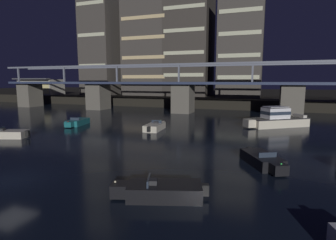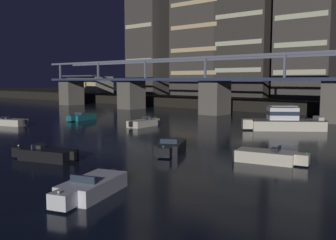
{
  "view_description": "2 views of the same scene",
  "coord_description": "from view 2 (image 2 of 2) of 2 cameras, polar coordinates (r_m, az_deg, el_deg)",
  "views": [
    {
      "loc": [
        14.85,
        -11.86,
        6.23
      ],
      "look_at": [
        5.52,
        14.44,
        2.15
      ],
      "focal_mm": 28.82,
      "sensor_mm": 36.0,
      "label": 1
    },
    {
      "loc": [
        33.24,
        -13.81,
        5.64
      ],
      "look_at": [
        7.84,
        17.13,
        1.38
      ],
      "focal_mm": 40.08,
      "sensor_mm": 36.0,
      "label": 2
    }
  ],
  "objects": [
    {
      "name": "far_riverbank",
      "position": [
        106.12,
        21.12,
        3.22
      ],
      "size": [
        240.0,
        80.0,
        2.2
      ],
      "primitive_type": "cube",
      "color": "black",
      "rests_on": "ground"
    },
    {
      "name": "river_bridge",
      "position": [
        62.3,
        7.14,
        4.53
      ],
      "size": [
        83.51,
        6.4,
        9.38
      ],
      "color": "#605B51",
      "rests_on": "ground"
    },
    {
      "name": "tower_west_low",
      "position": [
        96.34,
        -2.11,
        16.22
      ],
      "size": [
        9.06,
        11.63,
        41.11
      ],
      "color": "#423D38",
      "rests_on": "far_riverbank"
    },
    {
      "name": "tower_west_tall",
      "position": [
        88.49,
        5.64,
        12.14
      ],
      "size": [
        13.39,
        9.69,
        25.96
      ],
      "color": "#423D38",
      "rests_on": "far_riverbank"
    },
    {
      "name": "tower_central",
      "position": [
        83.99,
        12.61,
        13.05
      ],
      "size": [
        11.41,
        12.18,
        28.0
      ],
      "color": "#38332D",
      "rests_on": "far_riverbank"
    },
    {
      "name": "tower_east_tall",
      "position": [
        76.01,
        21.17,
        12.26
      ],
      "size": [
        9.98,
        13.28,
        24.6
      ],
      "color": "#423D38",
      "rests_on": "far_riverbank"
    },
    {
      "name": "waterfront_pavilion",
      "position": [
        103.0,
        -11.84,
        5.28
      ],
      "size": [
        12.4,
        7.4,
        4.7
      ],
      "color": "#B2AD9E",
      "rests_on": "far_riverbank"
    },
    {
      "name": "cabin_cruiser_near_left",
      "position": [
        44.51,
        17.33,
        -0.12
      ],
      "size": [
        8.64,
        6.96,
        2.79
      ],
      "color": "beige",
      "rests_on": "ground"
    },
    {
      "name": "speedboat_near_right",
      "position": [
        29.39,
        0.35,
        -4.17
      ],
      "size": [
        3.44,
        4.92,
        1.16
      ],
      "color": "black",
      "rests_on": "ground"
    },
    {
      "name": "speedboat_mid_left",
      "position": [
        50.95,
        -22.93,
        -0.29
      ],
      "size": [
        5.15,
        2.89,
        1.16
      ],
      "color": "beige",
      "rests_on": "ground"
    },
    {
      "name": "speedboat_mid_center",
      "position": [
        54.61,
        -13.0,
        0.43
      ],
      "size": [
        2.48,
        5.23,
        1.16
      ],
      "color": "#196066",
      "rests_on": "ground"
    },
    {
      "name": "speedboat_mid_right",
      "position": [
        19.01,
        -11.72,
        -10.02
      ],
      "size": [
        2.93,
        5.14,
        1.16
      ],
      "color": "silver",
      "rests_on": "ground"
    },
    {
      "name": "speedboat_far_left",
      "position": [
        28.07,
        -18.13,
        -4.96
      ],
      "size": [
        5.15,
        2.89,
        1.16
      ],
      "color": "black",
      "rests_on": "ground"
    },
    {
      "name": "speedboat_far_center",
      "position": [
        46.05,
        -3.74,
        -0.45
      ],
      "size": [
        2.06,
        5.22,
        1.16
      ],
      "color": "beige",
      "rests_on": "ground"
    },
    {
      "name": "speedboat_far_right",
      "position": [
        26.78,
        15.07,
        -5.39
      ],
      "size": [
        5.22,
        2.55,
        1.16
      ],
      "color": "beige",
      "rests_on": "ground"
    }
  ]
}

